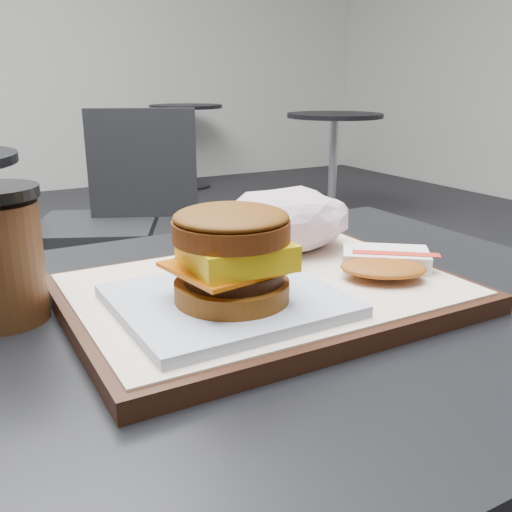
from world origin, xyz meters
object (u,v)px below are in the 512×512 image
object	(u,v)px
customer_table	(250,468)
hash_brown	(385,262)
neighbor_chair	(113,212)
crumpled_wrapper	(287,219)
breakfast_sandwich	(231,266)
serving_tray	(265,293)

from	to	relation	value
customer_table	hash_brown	world-z (taller)	hash_brown
customer_table	neighbor_chair	distance (m)	1.63
crumpled_wrapper	neighbor_chair	bearing A→B (deg)	82.63
hash_brown	crumpled_wrapper	bearing A→B (deg)	109.13
customer_table	crumpled_wrapper	xyz separation A→B (m)	(0.10, 0.10, 0.24)
crumpled_wrapper	neighbor_chair	distance (m)	1.55
customer_table	breakfast_sandwich	world-z (taller)	breakfast_sandwich
hash_brown	customer_table	bearing A→B (deg)	170.10
breakfast_sandwich	crumpled_wrapper	size ratio (longest dim) A/B	1.20
crumpled_wrapper	neighbor_chair	xyz separation A→B (m)	(0.19, 1.50, -0.32)
breakfast_sandwich	neighbor_chair	distance (m)	1.70
serving_tray	breakfast_sandwich	world-z (taller)	breakfast_sandwich
serving_tray	hash_brown	distance (m)	0.13
breakfast_sandwich	serving_tray	bearing A→B (deg)	35.28
serving_tray	neighbor_chair	world-z (taller)	neighbor_chair
serving_tray	breakfast_sandwich	bearing A→B (deg)	-144.72
serving_tray	crumpled_wrapper	xyz separation A→B (m)	(0.08, 0.09, 0.05)
customer_table	serving_tray	distance (m)	0.20
neighbor_chair	serving_tray	bearing A→B (deg)	-99.87
hash_brown	crumpled_wrapper	world-z (taller)	crumpled_wrapper
breakfast_sandwich	neighbor_chair	world-z (taller)	breakfast_sandwich
customer_table	hash_brown	bearing A→B (deg)	-9.90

